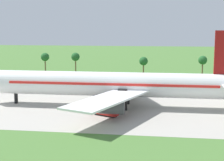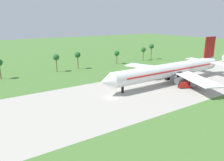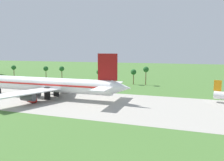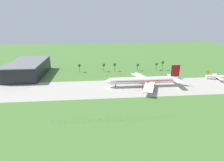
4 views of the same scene
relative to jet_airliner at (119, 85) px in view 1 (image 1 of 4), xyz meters
The scene contains 3 objects.
jet_airliner is the anchor object (origin of this frame).
baggage_tug 11.37m from the jet_airliner, 99.42° to the right, with size 6.66×4.71×2.83m.
palm_tree_row 53.11m from the jet_airliner, 101.26° to the left, with size 107.67×3.60×11.86m.
Camera 1 is at (47.29, -88.03, 21.53)m, focal length 55.00 mm.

